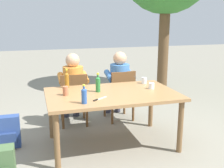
% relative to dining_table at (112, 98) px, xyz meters
% --- Properties ---
extents(ground_plane, '(24.00, 24.00, 0.00)m').
position_rel_dining_table_xyz_m(ground_plane, '(0.00, 0.00, -0.67)').
color(ground_plane, gray).
extents(dining_table, '(1.73, 1.07, 0.75)m').
position_rel_dining_table_xyz_m(dining_table, '(0.00, 0.00, 0.00)').
color(dining_table, '#A37547').
rests_on(dining_table, ground_plane).
extents(chair_far_left, '(0.47, 0.47, 0.87)m').
position_rel_dining_table_xyz_m(chair_far_left, '(-0.39, 0.84, -0.18)').
color(chair_far_left, brown).
rests_on(chair_far_left, ground_plane).
extents(chair_far_right, '(0.47, 0.47, 0.87)m').
position_rel_dining_table_xyz_m(chair_far_right, '(0.39, 0.84, -0.18)').
color(chair_far_right, brown).
rests_on(chair_far_right, ground_plane).
extents(person_in_white_shirt, '(0.47, 0.61, 1.18)m').
position_rel_dining_table_xyz_m(person_in_white_shirt, '(-0.39, 0.95, -0.01)').
color(person_in_white_shirt, orange).
rests_on(person_in_white_shirt, ground_plane).
extents(person_in_plaid_shirt, '(0.47, 0.61, 1.18)m').
position_rel_dining_table_xyz_m(person_in_plaid_shirt, '(0.39, 0.95, -0.01)').
color(person_in_plaid_shirt, '#3D70B2').
rests_on(person_in_plaid_shirt, ground_plane).
extents(bottle_amber, '(0.06, 0.06, 0.28)m').
position_rel_dining_table_xyz_m(bottle_amber, '(-0.54, 0.43, 0.20)').
color(bottle_amber, '#996019').
rests_on(bottle_amber, dining_table).
extents(bottle_blue, '(0.06, 0.06, 0.23)m').
position_rel_dining_table_xyz_m(bottle_blue, '(-0.44, -0.35, 0.18)').
color(bottle_blue, '#2D56A3').
rests_on(bottle_blue, dining_table).
extents(bottle_green, '(0.06, 0.06, 0.26)m').
position_rel_dining_table_xyz_m(bottle_green, '(-0.17, 0.10, 0.19)').
color(bottle_green, '#287A38').
rests_on(bottle_green, dining_table).
extents(cup_glass, '(0.08, 0.08, 0.09)m').
position_rel_dining_table_xyz_m(cup_glass, '(0.61, 0.37, 0.13)').
color(cup_glass, silver).
rests_on(cup_glass, dining_table).
extents(cup_white, '(0.08, 0.08, 0.08)m').
position_rel_dining_table_xyz_m(cup_white, '(0.59, 0.04, 0.12)').
color(cup_white, white).
rests_on(cup_white, dining_table).
extents(cup_terracotta, '(0.07, 0.07, 0.12)m').
position_rel_dining_table_xyz_m(cup_terracotta, '(-0.60, 0.05, 0.14)').
color(cup_terracotta, '#BC6B47').
rests_on(cup_terracotta, dining_table).
extents(table_knife, '(0.20, 0.16, 0.01)m').
position_rel_dining_table_xyz_m(table_knife, '(-0.24, -0.24, 0.08)').
color(table_knife, silver).
rests_on(table_knife, dining_table).
extents(backpack_by_near_side, '(0.31, 0.20, 0.44)m').
position_rel_dining_table_xyz_m(backpack_by_near_side, '(-1.37, 0.30, -0.45)').
color(backpack_by_near_side, '#2D4784').
rests_on(backpack_by_near_side, ground_plane).
extents(backpack_by_far_side, '(0.31, 0.24, 0.40)m').
position_rel_dining_table_xyz_m(backpack_by_far_side, '(-1.39, -0.53, -0.48)').
color(backpack_by_far_side, '#47663D').
rests_on(backpack_by_far_side, ground_plane).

